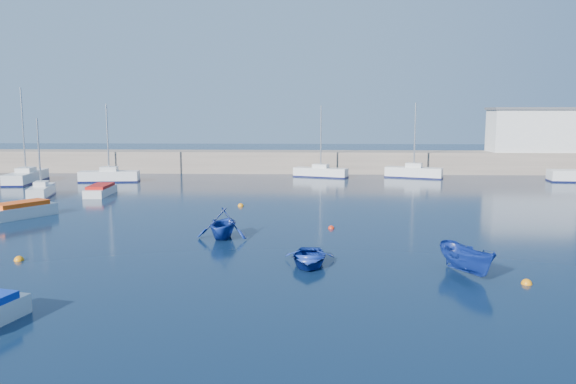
{
  "coord_description": "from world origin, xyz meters",
  "views": [
    {
      "loc": [
        3.38,
        -22.65,
        7.26
      ],
      "look_at": [
        1.77,
        17.3,
        1.6
      ],
      "focal_mm": 35.0,
      "sensor_mm": 36.0,
      "label": 1
    }
  ],
  "objects_px": {
    "dinghy_center": "(309,258)",
    "dinghy_right": "(467,260)",
    "harbor_office": "(533,131)",
    "sailboat_4": "(26,176)",
    "sailboat_5": "(109,176)",
    "sailboat_6": "(321,172)",
    "motorboat_2": "(101,190)",
    "motorboat_1": "(22,210)",
    "sailboat_3": "(41,191)",
    "sailboat_7": "(414,172)",
    "dinghy_left": "(223,223)"
  },
  "relations": [
    {
      "from": "motorboat_2",
      "to": "dinghy_left",
      "type": "bearing_deg",
      "value": -53.88
    },
    {
      "from": "harbor_office",
      "to": "sailboat_3",
      "type": "xyz_separation_m",
      "value": [
        -49.91,
        -21.48,
        -4.55
      ]
    },
    {
      "from": "sailboat_3",
      "to": "dinghy_right",
      "type": "distance_m",
      "value": 37.67
    },
    {
      "from": "sailboat_6",
      "to": "sailboat_3",
      "type": "bearing_deg",
      "value": 142.8
    },
    {
      "from": "harbor_office",
      "to": "sailboat_7",
      "type": "xyz_separation_m",
      "value": [
        -15.0,
        -5.39,
        -4.44
      ]
    },
    {
      "from": "sailboat_3",
      "to": "sailboat_7",
      "type": "height_order",
      "value": "sailboat_7"
    },
    {
      "from": "motorboat_2",
      "to": "motorboat_1",
      "type": "bearing_deg",
      "value": -100.65
    },
    {
      "from": "sailboat_3",
      "to": "dinghy_center",
      "type": "relative_size",
      "value": 1.98
    },
    {
      "from": "dinghy_right",
      "to": "motorboat_2",
      "type": "bearing_deg",
      "value": 115.94
    },
    {
      "from": "dinghy_center",
      "to": "dinghy_right",
      "type": "height_order",
      "value": "dinghy_right"
    },
    {
      "from": "harbor_office",
      "to": "motorboat_1",
      "type": "relative_size",
      "value": 2.12
    },
    {
      "from": "motorboat_1",
      "to": "sailboat_6",
      "type": "bearing_deg",
      "value": 83.09
    },
    {
      "from": "sailboat_4",
      "to": "sailboat_7",
      "type": "relative_size",
      "value": 1.18
    },
    {
      "from": "harbor_office",
      "to": "sailboat_4",
      "type": "distance_m",
      "value": 57.77
    },
    {
      "from": "sailboat_4",
      "to": "sailboat_6",
      "type": "relative_size",
      "value": 1.22
    },
    {
      "from": "dinghy_left",
      "to": "sailboat_6",
      "type": "bearing_deg",
      "value": 84.81
    },
    {
      "from": "sailboat_7",
      "to": "motorboat_1",
      "type": "distance_m",
      "value": 40.72
    },
    {
      "from": "sailboat_4",
      "to": "motorboat_2",
      "type": "xyz_separation_m",
      "value": [
        11.23,
        -8.78,
        -0.18
      ]
    },
    {
      "from": "sailboat_7",
      "to": "motorboat_2",
      "type": "bearing_deg",
      "value": 136.23
    },
    {
      "from": "dinghy_center",
      "to": "dinghy_right",
      "type": "bearing_deg",
      "value": -7.81
    },
    {
      "from": "sailboat_3",
      "to": "motorboat_1",
      "type": "bearing_deg",
      "value": -85.84
    },
    {
      "from": "motorboat_1",
      "to": "dinghy_right",
      "type": "relative_size",
      "value": 1.34
    },
    {
      "from": "harbor_office",
      "to": "dinghy_center",
      "type": "distance_m",
      "value": 50.34
    },
    {
      "from": "sailboat_6",
      "to": "motorboat_1",
      "type": "relative_size",
      "value": 1.7
    },
    {
      "from": "sailboat_4",
      "to": "sailboat_5",
      "type": "bearing_deg",
      "value": -0.81
    },
    {
      "from": "dinghy_left",
      "to": "harbor_office",
      "type": "bearing_deg",
      "value": 55.23
    },
    {
      "from": "sailboat_7",
      "to": "dinghy_center",
      "type": "bearing_deg",
      "value": -177.14
    },
    {
      "from": "sailboat_4",
      "to": "dinghy_right",
      "type": "xyz_separation_m",
      "value": [
        36.95,
        -32.47,
        0.06
      ]
    },
    {
      "from": "harbor_office",
      "to": "sailboat_4",
      "type": "height_order",
      "value": "sailboat_4"
    },
    {
      "from": "sailboat_6",
      "to": "dinghy_center",
      "type": "xyz_separation_m",
      "value": [
        -1.23,
        -37.33,
        -0.23
      ]
    },
    {
      "from": "dinghy_left",
      "to": "sailboat_5",
      "type": "bearing_deg",
      "value": 127.48
    },
    {
      "from": "sailboat_5",
      "to": "dinghy_left",
      "type": "distance_m",
      "value": 31.04
    },
    {
      "from": "dinghy_right",
      "to": "sailboat_6",
      "type": "bearing_deg",
      "value": 77.31
    },
    {
      "from": "sailboat_4",
      "to": "dinghy_left",
      "type": "bearing_deg",
      "value": -52.56
    },
    {
      "from": "sailboat_5",
      "to": "motorboat_1",
      "type": "xyz_separation_m",
      "value": [
        1.19,
        -20.49,
        -0.11
      ]
    },
    {
      "from": "sailboat_5",
      "to": "harbor_office",
      "type": "bearing_deg",
      "value": -84.09
    },
    {
      "from": "sailboat_7",
      "to": "dinghy_right",
      "type": "distance_m",
      "value": 38.62
    },
    {
      "from": "sailboat_6",
      "to": "motorboat_2",
      "type": "distance_m",
      "value": 24.81
    },
    {
      "from": "sailboat_3",
      "to": "sailboat_5",
      "type": "distance_m",
      "value": 11.25
    },
    {
      "from": "sailboat_7",
      "to": "dinghy_left",
      "type": "bearing_deg",
      "value": 172.43
    },
    {
      "from": "sailboat_3",
      "to": "dinghy_center",
      "type": "xyz_separation_m",
      "value": [
        23.23,
        -20.95,
        -0.19
      ]
    },
    {
      "from": "sailboat_7",
      "to": "motorboat_2",
      "type": "height_order",
      "value": "sailboat_7"
    },
    {
      "from": "sailboat_5",
      "to": "dinghy_right",
      "type": "relative_size",
      "value": 2.31
    },
    {
      "from": "sailboat_3",
      "to": "dinghy_left",
      "type": "xyz_separation_m",
      "value": [
        18.22,
        -15.37,
        0.34
      ]
    },
    {
      "from": "sailboat_5",
      "to": "dinghy_center",
      "type": "bearing_deg",
      "value": -152.76
    },
    {
      "from": "sailboat_6",
      "to": "dinghy_left",
      "type": "height_order",
      "value": "sailboat_6"
    },
    {
      "from": "harbor_office",
      "to": "motorboat_2",
      "type": "height_order",
      "value": "harbor_office"
    },
    {
      "from": "sailboat_4",
      "to": "sailboat_7",
      "type": "bearing_deg",
      "value": 1.41
    },
    {
      "from": "sailboat_6",
      "to": "sailboat_4",
      "type": "bearing_deg",
      "value": 120.26
    },
    {
      "from": "harbor_office",
      "to": "motorboat_1",
      "type": "distance_m",
      "value": 56.22
    }
  ]
}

